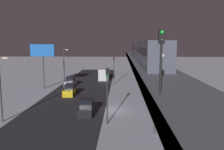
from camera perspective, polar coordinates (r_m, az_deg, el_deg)
The scene contains 14 objects.
ground_plane at distance 32.01m, azimuth 0.10°, elevation -8.76°, with size 240.00×240.00×0.00m, color silver.
avenue_asphalt at distance 32.89m, azimuth -11.41°, elevation -8.46°, with size 11.00×95.46×0.01m, color #28282D.
elevated_railway at distance 31.15m, azimuth 9.66°, elevation 0.59°, with size 5.00×95.46×6.08m.
subway_train at distance 41.90m, azimuth 7.92°, elevation 6.06°, with size 2.94×36.87×3.40m.
rail_signal at distance 14.31m, azimuth 12.10°, elevation 6.08°, with size 0.36×0.41×4.00m.
sedan_yellow at distance 41.74m, azimuth -10.35°, elevation -3.80°, with size 1.91×4.15×1.97m.
sedan_silver at distance 50.38m, azimuth -10.23°, elevation -1.75°, with size 1.80×4.66×1.97m.
sedan_black_2 at distance 30.61m, azimuth -6.25°, elevation -8.05°, with size 1.80×4.44×1.97m.
box_truck at distance 58.79m, azimuth -1.93°, elevation 0.31°, with size 2.40×7.40×2.80m.
traffic_light_near at distance 25.90m, azimuth -1.21°, elevation -3.22°, with size 0.32×0.44×6.40m.
traffic_light_mid at distance 51.12m, azimuth 0.49°, elevation 2.37°, with size 0.32×0.44×6.40m.
commercial_billboard at distance 48.07m, azimuth -16.81°, elevation 4.81°, with size 4.80×0.36×8.90m.
street_lamp_near at distance 29.39m, azimuth -25.60°, elevation -1.44°, with size 1.35×0.44×7.65m.
street_lamp_far at distance 57.46m, azimuth -11.61°, elevation 3.45°, with size 1.35×0.44×7.65m.
Camera 1 is at (-1.13, 30.62, 9.26)m, focal length 36.96 mm.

